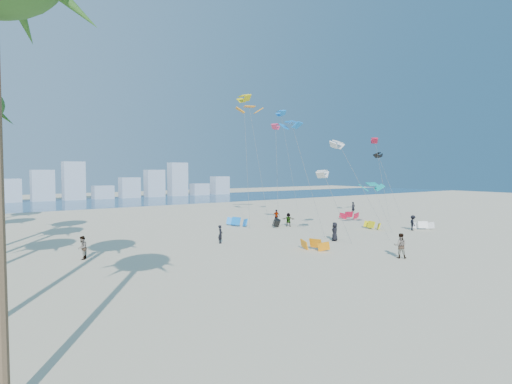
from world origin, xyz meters
TOP-DOWN VIEW (x-y plane):
  - ground at (0.00, 0.00)m, footprint 220.00×220.00m
  - ocean at (0.00, 72.00)m, footprint 220.00×220.00m
  - kitesurfer_near at (-1.12, 15.77)m, footprint 0.69×0.71m
  - kitesurfer_mid at (6.49, 2.34)m, footprint 1.14×1.16m
  - kitesurfers_far at (9.91, 16.98)m, footprint 42.75×17.11m
  - grounded_kites at (12.84, 17.82)m, footprint 21.78×19.29m
  - flying_kites at (15.23, 23.49)m, footprint 24.20×31.72m
  - distant_skyline at (-1.19, 82.00)m, footprint 85.00×3.00m

SIDE VIEW (x-z plane):
  - ground at x=0.00m, z-range 0.00..0.00m
  - ocean at x=0.00m, z-range 0.01..0.01m
  - grounded_kites at x=12.84m, z-range -0.05..0.94m
  - kitesurfer_near at x=-1.12m, z-range 0.00..1.64m
  - kitesurfers_far at x=9.91m, z-range -0.03..1.72m
  - kitesurfer_mid at x=6.49m, z-range 0.00..1.88m
  - distant_skyline at x=-1.19m, z-range -1.11..7.29m
  - flying_kites at x=15.23m, z-range 3.42..20.23m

